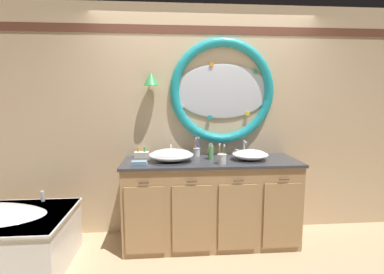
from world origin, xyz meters
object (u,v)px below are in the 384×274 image
sink_basin_left (171,155)px  folded_hand_towel (139,163)px  toothbrush_holder_left (197,151)px  toothbrush_holder_right (222,158)px  soap_dispenser (211,152)px  toiletry_basket (142,154)px  sink_basin_right (250,155)px

sink_basin_left → folded_hand_towel: 0.36m
toothbrush_holder_left → toothbrush_holder_right: toothbrush_holder_left is taller
sink_basin_left → soap_dispenser: (0.43, 0.07, 0.01)m
sink_basin_left → toothbrush_holder_right: (0.51, -0.16, -0.01)m
toothbrush_holder_left → toiletry_basket: bearing=-179.5°
sink_basin_right → toiletry_basket: bearing=168.4°
sink_basin_left → toiletry_basket: bearing=143.9°
sink_basin_left → toothbrush_holder_right: size_ratio=2.24×
toothbrush_holder_right → sink_basin_left: bearing=162.6°
soap_dispenser → folded_hand_towel: soap_dispenser is taller
sink_basin_right → folded_hand_towel: bearing=-172.2°
soap_dispenser → folded_hand_towel: 0.78m
sink_basin_left → sink_basin_right: bearing=0.0°
sink_basin_right → toothbrush_holder_left: size_ratio=1.75×
toiletry_basket → sink_basin_right: bearing=-11.6°
toothbrush_holder_left → folded_hand_towel: size_ratio=1.35×
sink_basin_right → soap_dispenser: soap_dispenser is taller
toothbrush_holder_right → soap_dispenser: bearing=109.7°
toothbrush_holder_right → folded_hand_towel: 0.82m
sink_basin_left → toothbrush_holder_right: 0.53m
sink_basin_right → soap_dispenser: 0.42m
toothbrush_holder_left → toiletry_basket: 0.62m
sink_basin_right → folded_hand_towel: sink_basin_right is taller
folded_hand_towel → toiletry_basket: (-0.01, 0.40, 0.01)m
folded_hand_towel → toiletry_basket: toiletry_basket is taller
sink_basin_right → soap_dispenser: bearing=170.8°
toothbrush_holder_right → soap_dispenser: 0.24m
sink_basin_left → folded_hand_towel: (-0.32, -0.16, -0.05)m
toothbrush_holder_left → sink_basin_right: bearing=-24.1°
sink_basin_right → toothbrush_holder_left: 0.60m
folded_hand_towel → toiletry_basket: bearing=91.6°
sink_basin_left → toiletry_basket: sink_basin_left is taller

